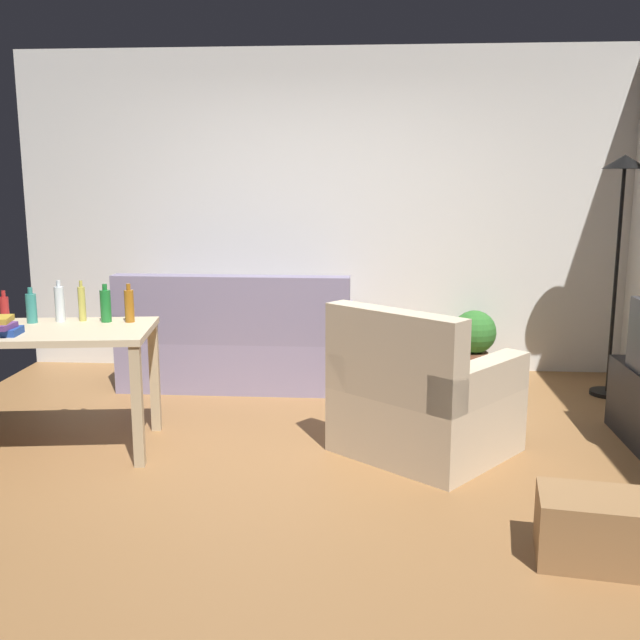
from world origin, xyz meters
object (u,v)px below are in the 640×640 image
at_px(bottle_tall, 31,308).
at_px(bottle_amber, 129,305).
at_px(desk, 50,346).
at_px(armchair, 421,402).
at_px(torchiere_lamp, 621,210).
at_px(bottle_red, 5,310).
at_px(bottle_clear, 60,303).
at_px(bottle_squat, 82,303).
at_px(couch, 238,347).
at_px(bottle_green, 106,305).
at_px(potted_plant, 474,339).
at_px(storage_box, 594,529).

bearing_deg(bottle_tall, bottle_amber, 6.45).
relative_size(desk, armchair, 1.04).
distance_m(torchiere_lamp, armchair, 2.29).
bearing_deg(bottle_red, bottle_clear, 19.52).
distance_m(bottle_squat, bottle_amber, 0.31).
height_order(couch, bottle_tall, bottle_tall).
distance_m(desk, armchair, 2.26).
bearing_deg(bottle_green, bottle_amber, 1.79).
bearing_deg(bottle_squat, couch, 59.60).
distance_m(bottle_clear, bottle_squat, 0.14).
relative_size(potted_plant, bottle_squat, 2.22).
bearing_deg(bottle_squat, bottle_clear, -169.06).
relative_size(potted_plant, bottle_green, 2.37).
distance_m(couch, bottle_squat, 1.58).
height_order(potted_plant, bottle_green, bottle_green).
bearing_deg(potted_plant, torchiere_lamp, -23.18).
xyz_separation_m(armchair, bottle_amber, (-1.81, 0.13, 0.54)).
bearing_deg(bottle_tall, bottle_red, -160.72).
distance_m(potted_plant, bottle_green, 3.02).
xyz_separation_m(potted_plant, storage_box, (0.13, -2.97, -0.18)).
bearing_deg(couch, bottle_tall, 52.58).
distance_m(armchair, bottle_red, 2.61).
bearing_deg(bottle_tall, storage_box, -22.79).
bearing_deg(torchiere_lamp, bottle_squat, -162.14).
bearing_deg(bottle_red, potted_plant, 29.02).
relative_size(potted_plant, bottle_red, 2.73).
bearing_deg(armchair, bottle_clear, 35.82).
height_order(bottle_red, bottle_tall, bottle_tall).
height_order(couch, torchiere_lamp, torchiere_lamp).
bearing_deg(desk, bottle_green, 32.05).
distance_m(storage_box, bottle_squat, 3.20).
distance_m(storage_box, bottle_amber, 2.93).
distance_m(potted_plant, storage_box, 2.98).
relative_size(torchiere_lamp, bottle_amber, 7.48).
height_order(potted_plant, storage_box, potted_plant).
bearing_deg(torchiere_lamp, desk, -159.30).
relative_size(potted_plant, bottle_tall, 2.57).
xyz_separation_m(couch, desk, (-0.86, -1.52, 0.34)).
xyz_separation_m(bottle_squat, bottle_amber, (0.31, -0.01, -0.01)).
relative_size(torchiere_lamp, potted_plant, 3.18).
relative_size(bottle_green, bottle_amber, 0.99).
bearing_deg(bottle_red, bottle_tall, 19.28).
bearing_deg(couch, bottle_clear, 55.89).
height_order(bottle_red, bottle_clear, bottle_clear).
distance_m(armchair, bottle_green, 2.04).
bearing_deg(bottle_clear, couch, 55.89).
bearing_deg(bottle_red, storage_box, -21.08).
height_order(torchiere_lamp, storage_box, torchiere_lamp).
xyz_separation_m(torchiere_lamp, bottle_clear, (-3.77, -1.20, -0.54)).
bearing_deg(storage_box, bottle_clear, 155.19).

